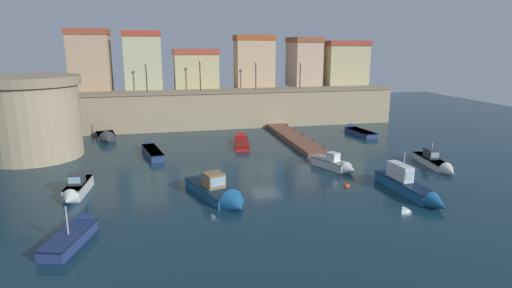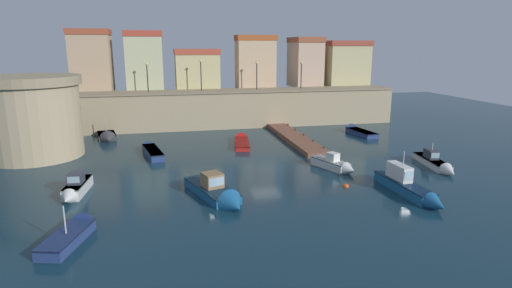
% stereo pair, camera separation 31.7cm
% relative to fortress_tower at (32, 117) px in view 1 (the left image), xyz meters
% --- Properties ---
extents(ground_plane, '(99.13, 99.13, 0.00)m').
position_rel_fortress_tower_xyz_m(ground_plane, '(20.12, -7.74, -3.79)').
color(ground_plane, '#112D3D').
extents(quay_wall, '(42.47, 4.13, 4.67)m').
position_rel_fortress_tower_xyz_m(quay_wall, '(20.12, 10.70, -1.45)').
color(quay_wall, tan).
rests_on(quay_wall, ground).
extents(old_town_backdrop, '(39.49, 5.71, 7.64)m').
position_rel_fortress_tower_xyz_m(old_town_backdrop, '(20.97, 14.96, 4.04)').
color(old_town_backdrop, tan).
rests_on(old_town_backdrop, ground).
extents(fortress_tower, '(8.91, 8.91, 7.47)m').
position_rel_fortress_tower_xyz_m(fortress_tower, '(0.00, 0.00, 0.00)').
color(fortress_tower, tan).
rests_on(fortress_tower, ground).
extents(pier_dock, '(2.30, 15.03, 0.70)m').
position_rel_fortress_tower_xyz_m(pier_dock, '(25.58, 1.27, -3.54)').
color(pier_dock, brown).
rests_on(pier_dock, ground).
extents(quay_lamp_0, '(0.32, 0.32, 3.46)m').
position_rel_fortress_tower_xyz_m(quay_lamp_0, '(10.02, 10.70, 3.18)').
color(quay_lamp_0, black).
rests_on(quay_lamp_0, quay_wall).
extents(quay_lamp_1, '(0.32, 0.32, 3.79)m').
position_rel_fortress_tower_xyz_m(quay_lamp_1, '(16.40, 10.70, 3.37)').
color(quay_lamp_1, black).
rests_on(quay_lamp_1, quay_wall).
extents(quay_lamp_2, '(0.32, 0.32, 3.50)m').
position_rel_fortress_tower_xyz_m(quay_lamp_2, '(23.42, 10.70, 3.21)').
color(quay_lamp_2, black).
rests_on(quay_lamp_2, quay_wall).
extents(quay_lamp_3, '(0.32, 0.32, 3.43)m').
position_rel_fortress_tower_xyz_m(quay_lamp_3, '(29.31, 10.70, 3.16)').
color(quay_lamp_3, black).
rests_on(quay_lamp_3, quay_wall).
extents(moored_boat_0, '(2.81, 4.68, 1.59)m').
position_rel_fortress_tower_xyz_m(moored_boat_0, '(25.47, -10.03, -3.35)').
color(moored_boat_0, silver).
rests_on(moored_boat_0, ground).
extents(moored_boat_1, '(2.61, 4.70, 2.97)m').
position_rel_fortress_tower_xyz_m(moored_boat_1, '(5.52, 5.97, -3.48)').
color(moored_boat_1, '#333338').
rests_on(moored_boat_1, ground).
extents(moored_boat_2, '(1.51, 7.28, 3.12)m').
position_rel_fortress_tower_xyz_m(moored_boat_2, '(28.05, -16.75, -3.22)').
color(moored_boat_2, '#195689').
rests_on(moored_boat_2, ground).
extents(moored_boat_3, '(2.39, 6.64, 1.11)m').
position_rel_fortress_tower_xyz_m(moored_boat_3, '(10.36, -1.20, -3.45)').
color(moored_boat_3, navy).
rests_on(moored_boat_3, ground).
extents(moored_boat_4, '(2.68, 5.14, 2.47)m').
position_rel_fortress_tower_xyz_m(moored_boat_4, '(6.71, -18.80, -3.46)').
color(moored_boat_4, navy).
rests_on(moored_boat_4, ground).
extents(moored_boat_5, '(1.59, 4.79, 1.68)m').
position_rel_fortress_tower_xyz_m(moored_boat_5, '(5.53, -11.86, -3.27)').
color(moored_boat_5, silver).
rests_on(moored_boat_5, ground).
extents(moored_boat_6, '(2.14, 5.95, 1.41)m').
position_rel_fortress_tower_xyz_m(moored_boat_6, '(33.78, 3.19, -3.49)').
color(moored_boat_6, navy).
rests_on(moored_boat_6, ground).
extents(moored_boat_7, '(2.34, 6.54, 1.32)m').
position_rel_fortress_tower_xyz_m(moored_boat_7, '(19.63, 1.24, -3.54)').
color(moored_boat_7, red).
rests_on(moored_boat_7, ground).
extents(moored_boat_8, '(3.91, 7.15, 2.17)m').
position_rel_fortress_tower_xyz_m(moored_boat_8, '(15.06, -14.79, -3.37)').
color(moored_boat_8, '#195689').
rests_on(moored_boat_8, ground).
extents(moored_boat_9, '(2.19, 6.36, 2.25)m').
position_rel_fortress_tower_xyz_m(moored_boat_9, '(34.04, -11.40, -3.40)').
color(moored_boat_9, silver).
rests_on(moored_boat_9, ground).
extents(mooring_buoy_0, '(0.45, 0.45, 0.45)m').
position_rel_fortress_tower_xyz_m(mooring_buoy_0, '(24.51, -14.27, -3.79)').
color(mooring_buoy_0, '#EA4C19').
rests_on(mooring_buoy_0, ground).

